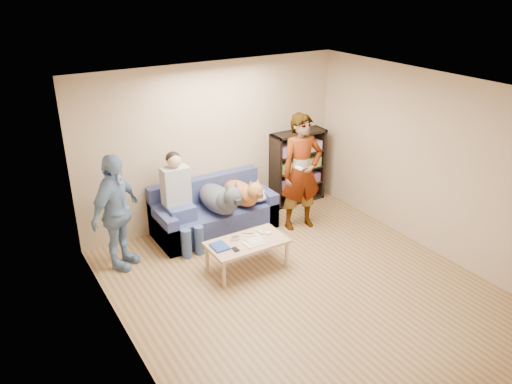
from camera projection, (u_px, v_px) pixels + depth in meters
ground at (304, 290)px, 6.54m from camera, size 5.00×5.00×0.00m
ceiling at (313, 93)px, 5.49m from camera, size 5.00×5.00×0.00m
wall_back at (214, 144)px, 7.96m from camera, size 4.50×0.00×4.50m
wall_front at (493, 310)px, 4.06m from camera, size 4.50×0.00×4.50m
wall_left at (126, 250)px, 4.94m from camera, size 0.00×5.00×5.00m
wall_right at (435, 165)px, 7.09m from camera, size 0.00×5.00×5.00m
blanket at (257, 195)px, 8.05m from camera, size 0.48×0.40×0.17m
person_standing_right at (302, 172)px, 7.81m from camera, size 0.75×0.55×1.89m
person_standing_left at (116, 213)px, 6.76m from camera, size 1.01×0.92×1.66m
held_controller at (299, 168)px, 7.48m from camera, size 0.07×0.13×0.03m
notebook_blue at (220, 247)px, 6.71m from camera, size 0.20×0.26×0.03m
papers at (254, 243)px, 6.81m from camera, size 0.26×0.20×0.02m
magazine at (255, 241)px, 6.83m from camera, size 0.22×0.17×0.01m
camera_silver at (235, 238)px, 6.89m from camera, size 0.11×0.06×0.05m
controller_a at (260, 232)px, 7.07m from camera, size 0.04×0.13×0.03m
controller_b at (268, 233)px, 7.05m from camera, size 0.09×0.06×0.03m
headphone_cup_a at (260, 237)px, 6.94m from camera, size 0.07×0.07×0.02m
headphone_cup_b at (257, 235)px, 7.01m from camera, size 0.07×0.07×0.02m
pen_orange at (252, 246)px, 6.73m from camera, size 0.13×0.06×0.01m
pen_black at (248, 233)px, 7.06m from camera, size 0.13×0.08×0.01m
wallet at (235, 249)px, 6.65m from camera, size 0.07×0.12×0.02m
sofa at (213, 214)px, 7.94m from camera, size 1.90×0.85×0.82m
person_seated at (179, 197)px, 7.35m from camera, size 0.40×0.73×1.47m
dog_gray at (220, 199)px, 7.59m from camera, size 0.44×1.26×0.64m
dog_tan at (243, 193)px, 7.85m from camera, size 0.39×1.16×0.57m
coffee_table at (247, 244)px, 6.89m from camera, size 1.10×0.60×0.42m
bookshelf at (297, 165)px, 8.82m from camera, size 1.00×0.34×1.30m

